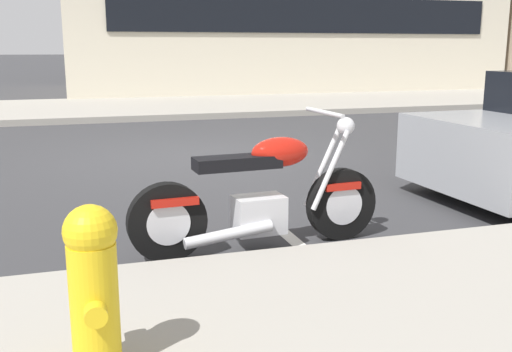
# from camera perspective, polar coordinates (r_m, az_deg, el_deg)

# --- Properties ---
(ground_plane) EXTENTS (260.00, 260.00, 0.00)m
(ground_plane) POSITION_cam_1_polar(r_m,az_deg,el_deg) (8.83, -5.83, 1.84)
(ground_plane) COLOR #333335
(parking_stall_stripe) EXTENTS (0.12, 2.20, 0.01)m
(parking_stall_stripe) POSITION_cam_1_polar(r_m,az_deg,el_deg) (5.19, 2.88, -5.56)
(parking_stall_stripe) COLOR silver
(parking_stall_stripe) RESTS_ON ground
(parked_motorcycle) EXTENTS (2.10, 0.62, 1.10)m
(parked_motorcycle) POSITION_cam_1_polar(r_m,az_deg,el_deg) (4.71, 0.56, -2.16)
(parked_motorcycle) COLOR black
(parked_motorcycle) RESTS_ON ground
(fire_hydrant) EXTENTS (0.24, 0.36, 0.78)m
(fire_hydrant) POSITION_cam_1_polar(r_m,az_deg,el_deg) (2.80, -15.40, -10.02)
(fire_hydrant) COLOR gold
(fire_hydrant) RESTS_ON sidewalk_near_curb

